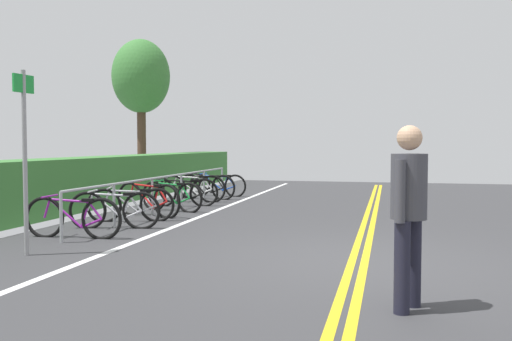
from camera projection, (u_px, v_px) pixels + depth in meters
The scene contains 18 objects.
ground_plane at pixel (358, 264), 6.95m from camera, with size 29.45×11.20×0.05m, color #353538.
centre_line_yellow_inner at pixel (365, 262), 6.93m from camera, with size 26.51×0.10×0.00m, color gold.
centre_line_yellow_outer at pixel (352, 261), 6.96m from camera, with size 26.51×0.10×0.00m, color gold.
bike_lane_stripe_white at pixel (115, 249), 7.75m from camera, with size 26.51×0.12×0.00m, color white.
bike_rack at pixel (168, 184), 12.20m from camera, with size 8.23×0.05×0.79m.
bicycle_0 at pixel (73, 217), 8.68m from camera, with size 0.46×1.66×0.70m.
bicycle_1 at pixel (115, 210), 9.66m from camera, with size 0.49×1.62×0.70m.
bicycle_2 at pixel (131, 205), 10.52m from camera, with size 0.65×1.60×0.69m.
bicycle_3 at pixel (148, 199), 11.29m from camera, with size 0.67×1.68×0.74m.
bicycle_4 at pixel (171, 196), 12.13m from camera, with size 0.57×1.62×0.71m.
bicycle_5 at pixel (183, 192), 13.09m from camera, with size 0.60×1.64×0.72m.
bicycle_6 at pixel (192, 189), 14.01m from camera, with size 0.49×1.72×0.75m.
bicycle_7 at pixel (206, 187), 14.78m from camera, with size 0.46×1.69×0.72m.
bicycle_8 at pixel (218, 185), 15.62m from camera, with size 0.46×1.75×0.68m.
pedestrian at pixel (409, 205), 4.88m from camera, with size 0.46×0.32×1.66m.
sign_post_near at pixel (25, 145), 7.27m from camera, with size 0.36×0.07×2.47m.
hedge_backdrop at pixel (112, 179), 14.18m from camera, with size 17.18×1.08×1.17m, color #387533.
tree_mid at pixel (141, 78), 20.50m from camera, with size 2.16×2.16×5.39m.
Camera 1 is at (-6.99, -0.37, 1.50)m, focal length 38.46 mm.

